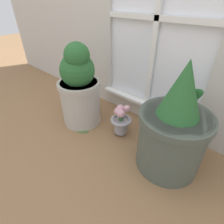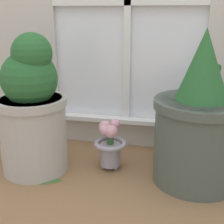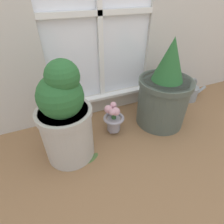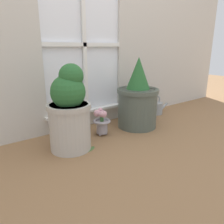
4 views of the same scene
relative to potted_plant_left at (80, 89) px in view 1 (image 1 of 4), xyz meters
name	(u,v)px [view 1 (image 1 of 4)]	position (x,y,z in m)	size (l,w,h in m)	color
ground_plane	(100,152)	(0.38, -0.16, -0.30)	(10.00, 10.00, 0.00)	olive
potted_plant_left	(80,89)	(0.00, 0.00, 0.00)	(0.33, 0.33, 0.66)	#B7B2A8
potted_plant_right	(173,130)	(0.76, 0.06, -0.03)	(0.40, 0.40, 0.68)	#4C564C
flower_vase	(121,120)	(0.35, 0.09, -0.18)	(0.16, 0.16, 0.24)	#99939E
fallen_leaf	(82,131)	(0.11, -0.10, -0.30)	(0.12, 0.09, 0.01)	#476633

